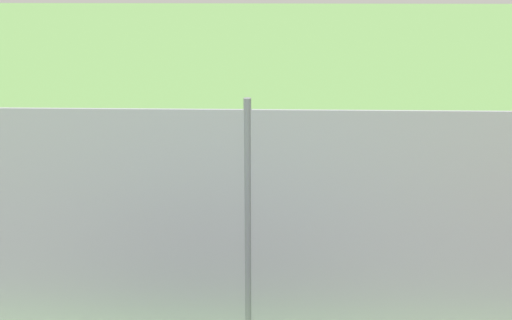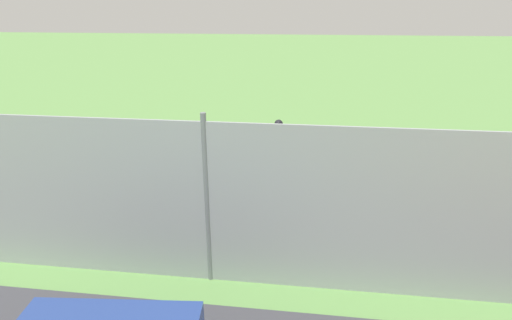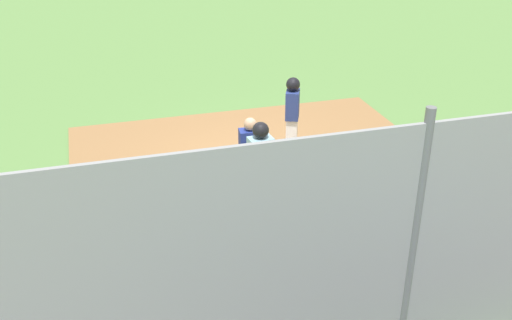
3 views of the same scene
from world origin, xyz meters
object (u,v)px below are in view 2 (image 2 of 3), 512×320
(home_plate, at_px, (250,171))
(umpire, at_px, (221,164))
(baseball_bat, at_px, (274,192))
(catcher, at_px, (230,159))
(runner, at_px, (278,140))

(home_plate, relative_size, umpire, 0.25)
(umpire, distance_m, baseball_bat, 1.72)
(catcher, bearing_deg, home_plate, -20.82)
(home_plate, height_order, catcher, catcher)
(runner, height_order, baseball_bat, runner)
(home_plate, xyz_separation_m, runner, (0.86, 0.62, 0.89))
(home_plate, distance_m, umpire, 2.09)
(catcher, height_order, runner, runner)
(home_plate, xyz_separation_m, catcher, (-0.46, -0.91, 0.75))
(catcher, bearing_deg, umpire, -179.37)
(umpire, distance_m, runner, 2.80)
(umpire, bearing_deg, runner, -35.62)
(catcher, distance_m, baseball_bat, 1.66)
(runner, bearing_deg, catcher, 73.18)
(umpire, height_order, baseball_bat, umpire)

